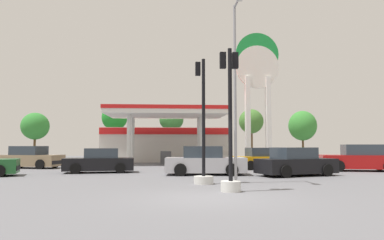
# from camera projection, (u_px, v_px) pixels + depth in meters

# --- Properties ---
(ground_plane) EXTENTS (90.00, 90.00, 0.00)m
(ground_plane) POSITION_uv_depth(u_px,v_px,m) (209.00, 198.00, 10.60)
(ground_plane) COLOR slate
(ground_plane) RESTS_ON ground
(gas_station) EXTENTS (12.42, 13.08, 4.75)m
(gas_station) POSITION_uv_depth(u_px,v_px,m) (166.00, 142.00, 35.88)
(gas_station) COLOR beige
(gas_station) RESTS_ON ground
(station_pole_sign) EXTENTS (3.85, 0.56, 11.64)m
(station_pole_sign) POSITION_uv_depth(u_px,v_px,m) (258.00, 81.00, 31.38)
(station_pole_sign) COLOR white
(station_pole_sign) RESTS_ON ground
(car_1) EXTENTS (4.44, 2.86, 1.48)m
(car_1) POSITION_uv_depth(u_px,v_px,m) (296.00, 163.00, 18.46)
(car_1) COLOR black
(car_1) RESTS_ON ground
(car_2) EXTENTS (4.41, 2.19, 1.54)m
(car_2) POSITION_uv_depth(u_px,v_px,m) (205.00, 162.00, 19.13)
(car_2) COLOR black
(car_2) RESTS_ON ground
(car_3) EXTENTS (4.16, 2.15, 1.44)m
(car_3) POSITION_uv_depth(u_px,v_px,m) (264.00, 159.00, 23.66)
(car_3) COLOR black
(car_3) RESTS_ON ground
(car_4) EXTENTS (4.14, 2.21, 1.42)m
(car_4) POSITION_uv_depth(u_px,v_px,m) (99.00, 162.00, 20.67)
(car_4) COLOR black
(car_4) RESTS_ON ground
(car_5) EXTENTS (4.60, 2.76, 1.54)m
(car_5) POSITION_uv_depth(u_px,v_px,m) (30.00, 158.00, 24.78)
(car_5) COLOR black
(car_5) RESTS_ON ground
(car_6) EXTENTS (4.92, 3.03, 1.64)m
(car_6) POSITION_uv_depth(u_px,v_px,m) (360.00, 159.00, 22.00)
(car_6) COLOR black
(car_6) RESTS_ON ground
(traffic_signal_0) EXTENTS (0.81, 0.81, 5.20)m
(traffic_signal_0) POSITION_uv_depth(u_px,v_px,m) (203.00, 151.00, 14.59)
(traffic_signal_0) COLOR silver
(traffic_signal_0) RESTS_ON ground
(traffic_signal_1) EXTENTS (0.69, 0.70, 4.97)m
(traffic_signal_1) POSITION_uv_depth(u_px,v_px,m) (230.00, 140.00, 12.23)
(traffic_signal_1) COLOR silver
(traffic_signal_1) RESTS_ON ground
(tree_0) EXTENTS (3.29, 3.29, 5.56)m
(tree_0) POSITION_uv_depth(u_px,v_px,m) (35.00, 126.00, 42.77)
(tree_0) COLOR brown
(tree_0) RESTS_ON ground
(tree_1) EXTENTS (3.13, 3.13, 6.62)m
(tree_1) POSITION_uv_depth(u_px,v_px,m) (115.00, 118.00, 43.65)
(tree_1) COLOR brown
(tree_1) RESTS_ON ground
(tree_2) EXTENTS (2.92, 2.92, 5.81)m
(tree_2) POSITION_uv_depth(u_px,v_px,m) (171.00, 121.00, 42.93)
(tree_2) COLOR brown
(tree_2) RESTS_ON ground
(tree_3) EXTENTS (3.12, 3.12, 6.24)m
(tree_3) POSITION_uv_depth(u_px,v_px,m) (251.00, 122.00, 45.19)
(tree_3) COLOR brown
(tree_3) RESTS_ON ground
(tree_4) EXTENTS (3.57, 3.57, 6.07)m
(tree_4) POSITION_uv_depth(u_px,v_px,m) (303.00, 126.00, 45.62)
(tree_4) COLOR brown
(tree_4) RESTS_ON ground
(corner_streetlamp) EXTENTS (0.24, 1.48, 7.65)m
(corner_streetlamp) POSITION_uv_depth(u_px,v_px,m) (236.00, 75.00, 14.95)
(corner_streetlamp) COLOR gray
(corner_streetlamp) RESTS_ON ground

